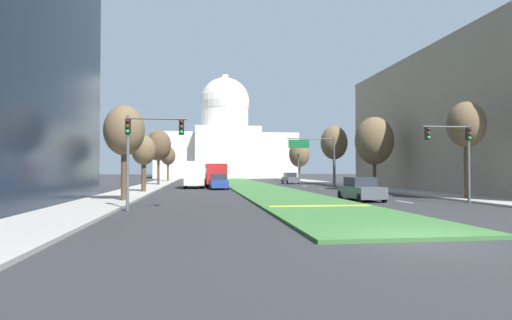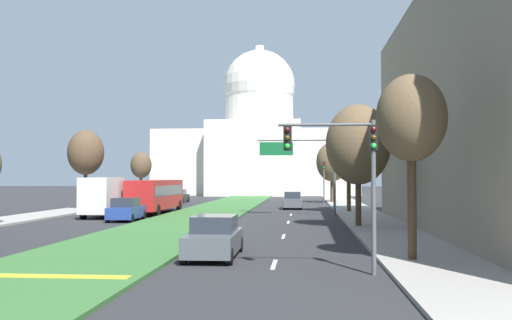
{
  "view_description": "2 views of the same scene",
  "coord_description": "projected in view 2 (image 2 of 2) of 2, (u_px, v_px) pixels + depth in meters",
  "views": [
    {
      "loc": [
        -6.86,
        -12.22,
        2.27
      ],
      "look_at": [
        1.26,
        47.57,
        3.6
      ],
      "focal_mm": 29.33,
      "sensor_mm": 36.0,
      "label": 1
    },
    {
      "loc": [
        8.4,
        -6.34,
        3.3
      ],
      "look_at": [
        2.5,
        64.05,
        5.31
      ],
      "focal_mm": 40.21,
      "sensor_mm": 36.0,
      "label": 2
    }
  ],
  "objects": [
    {
      "name": "traffic_light_far_right",
      "position": [
        324.0,
        176.0,
        66.74
      ],
      "size": [
        0.28,
        0.35,
        5.2
      ],
      "color": "#515456",
      "rests_on": "ground_plane"
    },
    {
      "name": "street_tree_right_near",
      "position": [
        411.0,
        119.0,
        21.93
      ],
      "size": [
        2.69,
        2.69,
        7.23
      ],
      "color": "#4C3823",
      "rests_on": "ground_plane"
    },
    {
      "name": "overhead_guide_sign",
      "position": [
        304.0,
        160.0,
        47.59
      ],
      "size": [
        6.53,
        0.2,
        6.5
      ],
      "color": "#515456",
      "rests_on": "ground_plane"
    },
    {
      "name": "capitol_building",
      "position": [
        259.0,
        146.0,
        107.72
      ],
      "size": [
        35.88,
        27.77,
        28.11
      ],
      "color": "silver",
      "rests_on": "ground_plane"
    },
    {
      "name": "sedan_lead_stopped",
      "position": [
        214.0,
        238.0,
        23.27
      ],
      "size": [
        2.01,
        4.7,
        1.7
      ],
      "color": "#4C5156",
      "rests_on": "ground_plane"
    },
    {
      "name": "street_tree_left_far",
      "position": [
        86.0,
        153.0,
        54.98
      ],
      "size": [
        3.45,
        3.45,
        7.74
      ],
      "color": "#4C3823",
      "rests_on": "ground_plane"
    },
    {
      "name": "sidewalk_right",
      "position": [
        364.0,
        216.0,
        46.35
      ],
      "size": [
        4.0,
        91.54,
        0.15
      ],
      "primitive_type": "cube",
      "color": "#9E9991",
      "rests_on": "ground_plane"
    },
    {
      "name": "street_tree_left_distant",
      "position": [
        141.0,
        165.0,
        73.99
      ],
      "size": [
        2.7,
        2.7,
        6.44
      ],
      "color": "#4C3823",
      "rests_on": "ground_plane"
    },
    {
      "name": "sedan_far_horizon",
      "position": [
        179.0,
        196.0,
        71.97
      ],
      "size": [
        1.91,
        4.49,
        1.67
      ],
      "color": "black",
      "rests_on": "ground_plane"
    },
    {
      "name": "street_tree_right_far",
      "position": [
        349.0,
        146.0,
        51.88
      ],
      "size": [
        3.88,
        3.88,
        8.53
      ],
      "color": "#4C3823",
      "rests_on": "ground_plane"
    },
    {
      "name": "grass_median",
      "position": [
        212.0,
        211.0,
        52.52
      ],
      "size": [
        6.65,
        91.54,
        0.14
      ],
      "primitive_type": "cube",
      "color": "#386B33",
      "rests_on": "ground_plane"
    },
    {
      "name": "traffic_light_near_right",
      "position": [
        348.0,
        162.0,
        19.28
      ],
      "size": [
        3.34,
        0.35,
        5.2
      ],
      "color": "#515456",
      "rests_on": "ground_plane"
    },
    {
      "name": "city_bus",
      "position": [
        156.0,
        193.0,
        50.93
      ],
      "size": [
        2.62,
        11.0,
        2.95
      ],
      "color": "#B21E1E",
      "rests_on": "ground_plane"
    },
    {
      "name": "sedan_midblock",
      "position": [
        126.0,
        210.0,
        42.34
      ],
      "size": [
        2.12,
        4.57,
        1.73
      ],
      "color": "navy",
      "rests_on": "ground_plane"
    },
    {
      "name": "median_curb_nose",
      "position": [
        37.0,
        276.0,
        18.04
      ],
      "size": [
        5.99,
        0.5,
        0.04
      ],
      "primitive_type": "cube",
      "color": "gold",
      "rests_on": "grass_median"
    },
    {
      "name": "sedan_distant",
      "position": [
        292.0,
        201.0,
        57.85
      ],
      "size": [
        2.03,
        4.32,
        1.73
      ],
      "color": "#4C5156",
      "rests_on": "ground_plane"
    },
    {
      "name": "sidewalk_left",
      "position": [
        48.0,
        214.0,
        48.56
      ],
      "size": [
        4.0,
        91.54,
        0.15
      ],
      "primitive_type": "cube",
      "color": "#9E9991",
      "rests_on": "ground_plane"
    },
    {
      "name": "street_tree_right_distant",
      "position": [
        332.0,
        162.0,
        70.64
      ],
      "size": [
        3.87,
        3.87,
        7.5
      ],
      "color": "#4C3823",
      "rests_on": "ground_plane"
    },
    {
      "name": "street_tree_right_mid",
      "position": [
        358.0,
        145.0,
        36.65
      ],
      "size": [
        4.13,
        4.13,
        7.93
      ],
      "color": "#4C3823",
      "rests_on": "ground_plane"
    },
    {
      "name": "ground_plane",
      "position": [
        220.0,
        209.0,
        57.59
      ],
      "size": [
        260.0,
        260.0,
        0.0
      ],
      "primitive_type": "plane",
      "color": "#2B2B2D"
    },
    {
      "name": "box_truck_delivery",
      "position": [
        106.0,
        197.0,
        45.87
      ],
      "size": [
        2.4,
        6.4,
        3.2
      ],
      "color": "maroon",
      "rests_on": "ground_plane"
    },
    {
      "name": "lane_dashes_right",
      "position": [
        288.0,
        222.0,
        41.02
      ],
      "size": [
        0.16,
        43.11,
        0.01
      ],
      "color": "silver",
      "rests_on": "ground_plane"
    }
  ]
}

